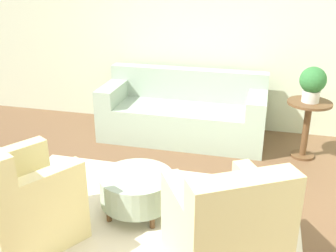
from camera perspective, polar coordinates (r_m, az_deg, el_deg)
The scene contains 9 objects.
ground_plane at distance 3.79m, azimuth -4.38°, elevation -13.48°, with size 16.00×16.00×0.00m, color brown.
wall_back at distance 5.62m, azimuth 3.71°, elevation 14.00°, with size 9.02×0.12×2.80m.
rug at distance 3.78m, azimuth -4.38°, elevation -13.42°, with size 2.93×2.04×0.01m.
couch at distance 5.33m, azimuth 2.19°, elevation 1.72°, with size 2.17×0.86×0.90m.
armchair_left at distance 3.54m, azimuth -20.81°, elevation -10.34°, with size 1.03×1.03×0.98m.
armchair_right at distance 3.01m, azimuth 8.36°, elevation -15.37°, with size 1.03×1.03×0.98m.
ottoman_table at distance 3.75m, azimuth -4.53°, elevation -8.99°, with size 0.69×0.69×0.39m.
side_table at distance 5.00m, azimuth 19.55°, elevation 0.80°, with size 0.52×0.52×0.72m.
potted_plant_on_side_table at distance 4.86m, azimuth 20.25°, elevation 5.93°, with size 0.30×0.30×0.42m.
Camera 1 is at (1.03, -2.90, 2.21)m, focal length 42.00 mm.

